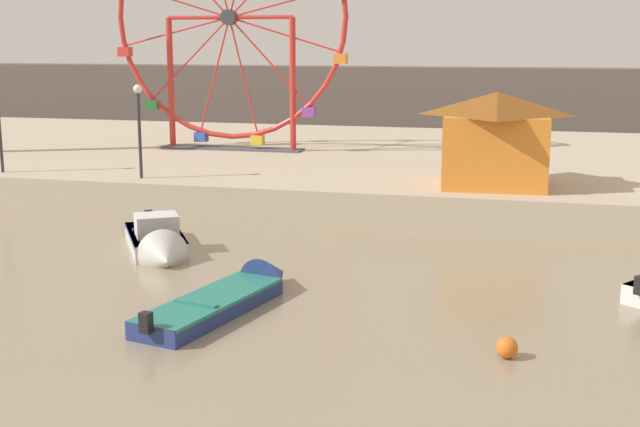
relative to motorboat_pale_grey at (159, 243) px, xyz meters
name	(u,v)px	position (x,y,z in m)	size (l,w,h in m)	color
quay_promenade	(385,164)	(3.98, 15.74, 0.27)	(110.00, 21.86, 1.22)	#B7A88E
distant_town_skyline	(438,99)	(3.98, 36.82, 1.86)	(140.00, 3.00, 4.40)	#564C47
motorboat_pale_grey	(159,243)	(0.00, 0.00, 0.00)	(3.65, 4.65, 1.63)	silver
motorboat_navy_blue	(236,294)	(3.81, -3.83, -0.11)	(2.50, 5.84, 1.24)	navy
ferris_wheel_red_frame	(229,22)	(-3.09, 14.72, 6.69)	(11.10, 1.20, 11.56)	red
carnival_booth_orange_canopy	(496,137)	(9.32, 7.50, 2.58)	(4.02, 3.78, 3.27)	orange
promenade_lamp_far	(139,116)	(-3.43, 5.96, 3.17)	(0.32, 0.32, 3.44)	#2D2D33
mooring_buoy_orange	(507,348)	(10.31, -5.92, -0.12)	(0.44, 0.44, 0.44)	orange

